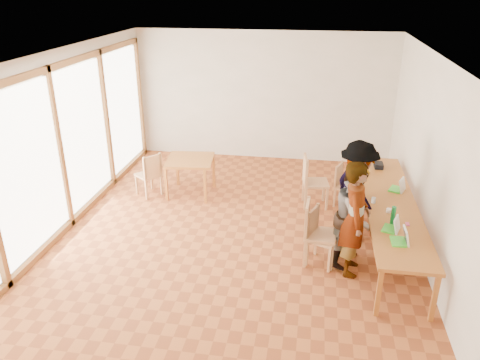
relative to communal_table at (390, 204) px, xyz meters
name	(u,v)px	position (x,y,z in m)	size (l,w,h in m)	color
ground	(234,239)	(-2.50, -0.31, -0.70)	(8.00, 8.00, 0.00)	#AA5829
wall_back	(263,97)	(-2.50, 3.69, 0.80)	(6.00, 0.10, 3.00)	silver
wall_front	(146,329)	(-2.50, -4.31, 0.80)	(6.00, 0.10, 3.00)	silver
wall_right	(435,167)	(0.50, -0.31, 0.80)	(0.10, 8.00, 3.00)	silver
window_wall	(58,145)	(-5.46, -0.31, 0.80)	(0.10, 8.00, 3.00)	white
ceiling	(233,56)	(-2.50, -0.31, 2.32)	(6.00, 8.00, 0.04)	white
communal_table	(390,204)	(0.00, 0.00, 0.00)	(0.80, 4.00, 0.75)	#A25B24
side_table	(190,163)	(-3.68, 1.34, -0.03)	(0.90, 0.90, 0.75)	#A25B24
chair_near	(318,230)	(-1.13, -0.78, -0.16)	(0.54, 0.54, 0.48)	tan
chair_mid	(313,226)	(-1.20, -0.78, -0.09)	(0.48, 0.48, 0.53)	tan
chair_far	(310,176)	(-1.29, 1.17, -0.09)	(0.53, 0.53, 0.53)	tan
chair_empty	(343,180)	(-0.68, 1.31, -0.20)	(0.49, 0.49, 0.44)	tan
chair_spare	(151,171)	(-4.43, 1.10, -0.16)	(0.58, 0.58, 0.48)	tan
person_near	(355,219)	(-0.63, -0.95, 0.17)	(0.64, 0.42, 1.75)	gray
person_mid	(354,216)	(-0.62, -0.70, 0.08)	(0.76, 0.59, 1.57)	gray
person_far	(357,191)	(-0.54, 0.07, 0.15)	(1.10, 0.63, 1.71)	gray
laptop_near	(402,239)	(-0.02, -1.31, 0.11)	(0.24, 0.27, 0.22)	#42D531
laptop_mid	(393,227)	(-0.09, -0.98, 0.11)	(0.29, 0.31, 0.22)	#42D531
laptop_far	(399,187)	(0.19, 0.44, 0.11)	(0.32, 0.33, 0.23)	#42D531
yellow_mug	(367,173)	(-0.29, 1.03, 0.09)	(0.11, 0.11, 0.09)	#C58912
green_bottle	(393,216)	(-0.08, -0.79, 0.19)	(0.07, 0.07, 0.28)	#14813B
clear_glass	(374,200)	(-0.28, -0.11, 0.09)	(0.07, 0.07, 0.09)	silver
condiment_cup	(389,210)	(-0.08, -0.41, 0.08)	(0.08, 0.08, 0.06)	white
pink_phone	(408,224)	(0.14, -0.77, 0.05)	(0.05, 0.10, 0.01)	#DE447D
black_pouch	(379,165)	(-0.03, 1.47, 0.09)	(0.16, 0.26, 0.09)	black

